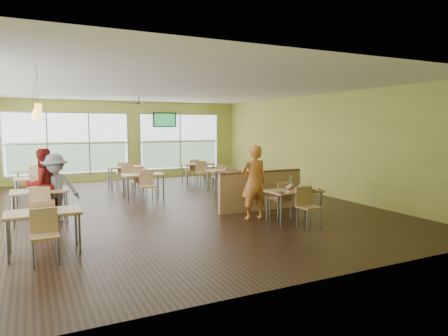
# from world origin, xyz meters

# --- Properties ---
(room) EXTENTS (12.00, 12.04, 3.20)m
(room) POSITION_xyz_m (0.00, 0.00, 1.60)
(room) COLOR black
(room) RESTS_ON ground
(window_bays) EXTENTS (9.24, 10.24, 2.38)m
(window_bays) POSITION_xyz_m (-2.65, 3.08, 1.48)
(window_bays) COLOR white
(window_bays) RESTS_ON room
(main_table) EXTENTS (1.22, 1.52, 0.87)m
(main_table) POSITION_xyz_m (2.00, -3.00, 0.63)
(main_table) COLOR tan
(main_table) RESTS_ON floor
(half_wall_divider) EXTENTS (2.40, 0.14, 1.04)m
(half_wall_divider) POSITION_xyz_m (2.00, -1.55, 0.52)
(half_wall_divider) COLOR tan
(half_wall_divider) RESTS_ON floor
(dining_tables) EXTENTS (6.92, 8.72, 0.87)m
(dining_tables) POSITION_xyz_m (-1.05, 1.71, 0.63)
(dining_tables) COLOR tan
(dining_tables) RESTS_ON floor
(pendant_lights) EXTENTS (0.11, 7.31, 0.86)m
(pendant_lights) POSITION_xyz_m (-3.20, 0.68, 2.45)
(pendant_lights) COLOR #2D2119
(pendant_lights) RESTS_ON ceiling
(ceiling_fan) EXTENTS (1.25, 1.25, 0.29)m
(ceiling_fan) POSITION_xyz_m (-0.00, 3.00, 2.95)
(ceiling_fan) COLOR #2D2119
(ceiling_fan) RESTS_ON ceiling
(tv_backwall) EXTENTS (1.00, 0.07, 0.60)m
(tv_backwall) POSITION_xyz_m (1.80, 5.90, 2.45)
(tv_backwall) COLOR black
(tv_backwall) RESTS_ON wall_back
(man_plaid) EXTENTS (0.68, 0.48, 1.75)m
(man_plaid) POSITION_xyz_m (1.35, -2.31, 0.88)
(man_plaid) COLOR #E45019
(man_plaid) RESTS_ON floor
(patron_maroon) EXTENTS (1.01, 0.92, 1.68)m
(patron_maroon) POSITION_xyz_m (-3.13, -0.36, 0.84)
(patron_maroon) COLOR maroon
(patron_maroon) RESTS_ON floor
(patron_grey) EXTENTS (1.06, 0.67, 1.57)m
(patron_grey) POSITION_xyz_m (-2.86, -0.52, 0.78)
(patron_grey) COLOR slate
(patron_grey) RESTS_ON floor
(cup_blue) EXTENTS (0.10, 0.10, 0.37)m
(cup_blue) POSITION_xyz_m (1.70, -3.22, 0.82)
(cup_blue) COLOR white
(cup_blue) RESTS_ON main_table
(cup_yellow) EXTENTS (0.10, 0.10, 0.37)m
(cup_yellow) POSITION_xyz_m (1.87, -3.05, 0.82)
(cup_yellow) COLOR white
(cup_yellow) RESTS_ON main_table
(cup_red_near) EXTENTS (0.09, 0.09, 0.34)m
(cup_red_near) POSITION_xyz_m (2.06, -3.14, 0.82)
(cup_red_near) COLOR white
(cup_red_near) RESTS_ON main_table
(cup_red_far) EXTENTS (0.09, 0.09, 0.31)m
(cup_red_far) POSITION_xyz_m (2.25, -3.24, 0.81)
(cup_red_far) COLOR white
(cup_red_far) RESTS_ON main_table
(food_basket) EXTENTS (0.23, 0.23, 0.05)m
(food_basket) POSITION_xyz_m (2.37, -2.89, 0.78)
(food_basket) COLOR black
(food_basket) RESTS_ON main_table
(ketchup_cup) EXTENTS (0.06, 0.06, 0.02)m
(ketchup_cup) POSITION_xyz_m (2.55, -3.23, 0.76)
(ketchup_cup) COLOR maroon
(ketchup_cup) RESTS_ON main_table
(wrapper_left) EXTENTS (0.20, 0.19, 0.04)m
(wrapper_left) POSITION_xyz_m (1.48, -3.23, 0.77)
(wrapper_left) COLOR olive
(wrapper_left) RESTS_ON main_table
(wrapper_mid) EXTENTS (0.24, 0.22, 0.06)m
(wrapper_mid) POSITION_xyz_m (2.01, -2.82, 0.78)
(wrapper_mid) COLOR olive
(wrapper_mid) RESTS_ON main_table
(wrapper_right) EXTENTS (0.16, 0.14, 0.04)m
(wrapper_right) POSITION_xyz_m (2.30, -3.29, 0.77)
(wrapper_right) COLOR olive
(wrapper_right) RESTS_ON main_table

